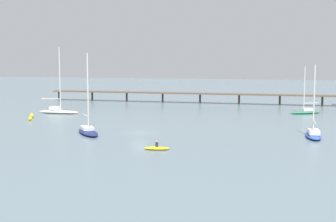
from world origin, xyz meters
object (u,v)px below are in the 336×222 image
at_px(sailboat_cream, 58,110).
at_px(sailboat_navy, 88,130).
at_px(sailboat_blue, 313,133).
at_px(sailboat_green, 306,111).
at_px(pier, 280,89).
at_px(dinghy_yellow, 157,148).
at_px(mooring_buoy_mid, 30,119).
at_px(mooring_buoy_near, 32,116).

bearing_deg(sailboat_cream, sailboat_navy, -53.14).
xyz_separation_m(sailboat_navy, sailboat_blue, (32.61, 5.17, -0.01)).
bearing_deg(sailboat_green, sailboat_cream, -165.78).
bearing_deg(sailboat_green, pier, 108.35).
bearing_deg(sailboat_blue, dinghy_yellow, -143.74).
height_order(pier, sailboat_navy, sailboat_navy).
bearing_deg(sailboat_green, mooring_buoy_mid, -153.91).
bearing_deg(sailboat_green, dinghy_yellow, -113.33).
distance_m(dinghy_yellow, mooring_buoy_mid, 36.31).
bearing_deg(sailboat_navy, sailboat_cream, 126.86).
bearing_deg(mooring_buoy_near, sailboat_cream, 78.30).
bearing_deg(pier, sailboat_green, -71.65).
distance_m(sailboat_navy, sailboat_blue, 33.02).
relative_size(sailboat_green, dinghy_yellow, 2.91).
height_order(sailboat_navy, mooring_buoy_near, sailboat_navy).
xyz_separation_m(pier, sailboat_cream, (-44.05, -29.73, -3.13)).
distance_m(sailboat_green, sailboat_cream, 51.31).
xyz_separation_m(sailboat_navy, sailboat_cream, (-17.18, 22.92, 0.13)).
height_order(sailboat_navy, mooring_buoy_mid, sailboat_navy).
xyz_separation_m(pier, mooring_buoy_near, (-45.62, -37.31, -3.49)).
height_order(pier, mooring_buoy_near, pier).
xyz_separation_m(pier, sailboat_navy, (-26.87, -52.65, -3.26)).
xyz_separation_m(dinghy_yellow, mooring_buoy_near, (-32.13, 24.28, 0.21)).
bearing_deg(sailboat_cream, sailboat_blue, -19.62).
bearing_deg(sailboat_cream, sailboat_green, 14.22).
bearing_deg(mooring_buoy_near, sailboat_green, 21.48).
bearing_deg(mooring_buoy_mid, dinghy_yellow, -34.09).
xyz_separation_m(pier, sailboat_green, (5.68, -17.12, -3.28)).
bearing_deg(sailboat_green, sailboat_navy, -132.50).
bearing_deg(mooring_buoy_mid, mooring_buoy_near, 117.67).
relative_size(sailboat_green, sailboat_cream, 0.71).
relative_size(sailboat_green, mooring_buoy_near, 11.88).
xyz_separation_m(pier, sailboat_blue, (5.74, -47.48, -3.27)).
bearing_deg(mooring_buoy_near, pier, 39.28).
xyz_separation_m(sailboat_green, mooring_buoy_near, (-51.30, -20.19, -0.21)).
distance_m(sailboat_cream, mooring_buoy_near, 7.75).
bearing_deg(sailboat_green, sailboat_blue, -89.88).
relative_size(sailboat_navy, mooring_buoy_mid, 16.12).
xyz_separation_m(sailboat_blue, mooring_buoy_near, (-51.36, 10.17, -0.22)).
relative_size(sailboat_green, mooring_buoy_mid, 13.00).
xyz_separation_m(sailboat_navy, mooring_buoy_mid, (-16.69, 11.41, -0.27)).
relative_size(sailboat_cream, dinghy_yellow, 4.10).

